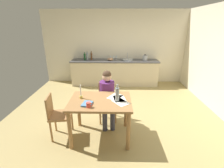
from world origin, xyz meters
TOP-DOWN VIEW (x-y plane):
  - ground_plane at (0.00, 0.00)m, footprint 5.20×5.20m
  - wall_back at (0.00, 2.60)m, footprint 5.20×0.12m
  - kitchen_counter at (0.00, 2.24)m, footprint 3.10×0.64m
  - dining_table at (-0.24, -0.78)m, footprint 1.13×0.83m
  - chair_at_table at (-0.15, -0.12)m, footprint 0.45×0.45m
  - person_seated at (-0.14, -0.27)m, footprint 0.37×0.62m
  - chair_side_empty at (-1.07, -0.79)m, footprint 0.45×0.45m
  - coffee_mug at (-0.41, -1.05)m, footprint 0.11×0.08m
  - candlestick at (-0.61, -0.70)m, footprint 0.06×0.06m
  - book_magazine at (-0.45, -0.95)m, footprint 0.19×0.24m
  - paper_letter at (0.13, -0.85)m, footprint 0.34×0.36m
  - paper_bill at (0.11, -0.70)m, footprint 0.26×0.33m
  - paper_envelope at (0.03, -0.62)m, footprint 0.33×0.36m
  - wine_bottle_on_table at (0.07, -0.81)m, footprint 0.07×0.07m
  - sink_unit at (0.46, 2.24)m, footprint 0.36×0.36m
  - bottle_oil at (-1.07, 2.28)m, footprint 0.07×0.07m
  - bottle_vinegar at (-0.98, 2.30)m, footprint 0.07×0.07m
  - bottle_wine_red at (-0.83, 2.31)m, footprint 0.06×0.06m
  - mixing_bowl at (-0.15, 2.19)m, footprint 0.21×0.21m
  - stovetop_kettle at (1.07, 2.24)m, footprint 0.18×0.18m
  - wine_glass_near_sink at (0.06, 2.39)m, footprint 0.07×0.07m
  - wine_glass_by_kettle at (-0.04, 2.39)m, footprint 0.07×0.07m
  - wine_glass_back_left at (-0.15, 2.39)m, footprint 0.07×0.07m

SIDE VIEW (x-z plane):
  - ground_plane at x=0.00m, z-range -0.04..0.00m
  - kitchen_counter at x=0.00m, z-range 0.00..0.90m
  - chair_at_table at x=-0.15m, z-range 0.05..0.91m
  - chair_side_empty at x=-1.07m, z-range 0.05..0.93m
  - dining_table at x=-0.24m, z-range 0.26..1.05m
  - person_seated at x=-0.14m, z-range 0.08..1.28m
  - paper_letter at x=0.13m, z-range 0.79..0.79m
  - paper_bill at x=0.11m, z-range 0.79..0.79m
  - paper_envelope at x=0.03m, z-range 0.79..0.79m
  - book_magazine at x=-0.45m, z-range 0.79..0.82m
  - coffee_mug at x=-0.41m, z-range 0.79..0.88m
  - candlestick at x=-0.61m, z-range 0.73..1.00m
  - sink_unit at x=0.46m, z-range 0.80..1.04m
  - wine_bottle_on_table at x=0.07m, z-range 0.77..1.09m
  - mixing_bowl at x=-0.15m, z-range 0.90..0.99m
  - stovetop_kettle at x=1.07m, z-range 0.89..1.11m
  - wine_glass_near_sink at x=0.06m, z-range 0.93..1.09m
  - wine_glass_by_kettle at x=-0.04m, z-range 0.93..1.09m
  - wine_glass_back_left at x=-0.15m, z-range 0.93..1.09m
  - bottle_oil at x=-1.07m, z-range 0.88..1.15m
  - bottle_vinegar at x=-0.98m, z-range 0.88..1.18m
  - bottle_wine_red at x=-0.83m, z-range 0.88..1.19m
  - wall_back at x=0.00m, z-range 0.00..2.60m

